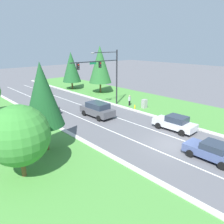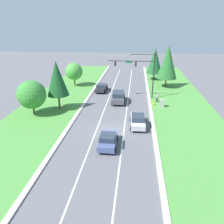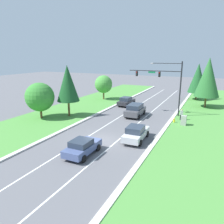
{
  "view_description": "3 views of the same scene",
  "coord_description": "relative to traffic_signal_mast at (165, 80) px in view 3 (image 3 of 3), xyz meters",
  "views": [
    {
      "loc": [
        -16.57,
        -10.07,
        9.12
      ],
      "look_at": [
        -1.45,
        6.62,
        2.04
      ],
      "focal_mm": 35.0,
      "sensor_mm": 36.0,
      "label": 1
    },
    {
      "loc": [
        3.01,
        -25.08,
        12.98
      ],
      "look_at": [
        -0.06,
        2.95,
        1.47
      ],
      "focal_mm": 35.0,
      "sensor_mm": 36.0,
      "label": 2
    },
    {
      "loc": [
        10.86,
        -19.65,
        9.09
      ],
      "look_at": [
        -1.58,
        6.58,
        1.55
      ],
      "focal_mm": 35.0,
      "sensor_mm": 36.0,
      "label": 3
    }
  ],
  "objects": [
    {
      "name": "conifer_near_right_tree",
      "position": [
        3.58,
        14.82,
        -0.93
      ],
      "size": [
        3.73,
        3.73,
        7.57
      ],
      "color": "brown",
      "rests_on": "ground_plane"
    },
    {
      "name": "grass_verge_right",
      "position": [
        7.0,
        -13.98,
        -5.47
      ],
      "size": [
        10.0,
        90.0,
        0.08
      ],
      "color": "#4C8E3D",
      "rests_on": "ground_plane"
    },
    {
      "name": "curb_strip_left",
      "position": [
        -9.55,
        -13.98,
        -5.44
      ],
      "size": [
        0.5,
        90.0,
        0.15
      ],
      "color": "beige",
      "rests_on": "ground_plane"
    },
    {
      "name": "fire_hydrant",
      "position": [
        2.33,
        -3.8,
        -5.17
      ],
      "size": [
        0.34,
        0.2,
        0.7
      ],
      "color": "gold",
      "rests_on": "ground_plane"
    },
    {
      "name": "conifer_far_right_tree",
      "position": [
        5.67,
        8.14,
        -0.1
      ],
      "size": [
        4.24,
        4.24,
        8.81
      ],
      "color": "brown",
      "rests_on": "ground_plane"
    },
    {
      "name": "curb_strip_right",
      "position": [
        1.75,
        -13.98,
        -5.44
      ],
      "size": [
        0.5,
        90.0,
        0.15
      ],
      "color": "beige",
      "rests_on": "ground_plane"
    },
    {
      "name": "pedestrian",
      "position": [
        3.04,
        -2.07,
        -4.58
      ],
      "size": [
        0.42,
        0.31,
        1.69
      ],
      "rotation": [
        0.0,
        0.0,
        3.4
      ],
      "color": "black",
      "rests_on": "ground_plane"
    },
    {
      "name": "silver_sedan",
      "position": [
        -0.35,
        -12.1,
        -4.67
      ],
      "size": [
        2.18,
        4.71,
        1.67
      ],
      "rotation": [
        0.0,
        0.0,
        0.03
      ],
      "color": "silver",
      "rests_on": "ground_plane"
    },
    {
      "name": "conifer_mid_left_tree",
      "position": [
        -12.92,
        -7.13,
        -0.44
      ],
      "size": [
        3.36,
        3.36,
        7.78
      ],
      "color": "brown",
      "rests_on": "ground_plane"
    },
    {
      "name": "ground_plane",
      "position": [
        -3.9,
        -13.98,
        -5.51
      ],
      "size": [
        160.0,
        160.0,
        0.0
      ],
      "primitive_type": "plane",
      "color": "#5B5B60"
    },
    {
      "name": "slate_blue_sedan",
      "position": [
        -3.7,
        -17.67,
        -4.74
      ],
      "size": [
        2.09,
        4.25,
        1.52
      ],
      "rotation": [
        0.0,
        0.0,
        0.0
      ],
      "color": "#475684",
      "rests_on": "ground_plane"
    },
    {
      "name": "oak_far_left_tree",
      "position": [
        -14.21,
        6.85,
        -2.26
      ],
      "size": [
        3.68,
        3.68,
        5.1
      ],
      "color": "brown",
      "rests_on": "ground_plane"
    },
    {
      "name": "traffic_signal_mast",
      "position": [
        0.0,
        0.0,
        0.0
      ],
      "size": [
        8.19,
        0.41,
        8.28
      ],
      "color": "black",
      "rests_on": "ground_plane"
    },
    {
      "name": "grass_verge_left",
      "position": [
        -14.8,
        -13.98,
        -5.47
      ],
      "size": [
        10.0,
        90.0,
        0.08
      ],
      "color": "#4C8E3D",
      "rests_on": "ground_plane"
    },
    {
      "name": "lane_stripe_inner_left",
      "position": [
        -5.7,
        -13.98,
        -5.51
      ],
      "size": [
        0.14,
        81.0,
        0.01
      ],
      "color": "white",
      "rests_on": "ground_plane"
    },
    {
      "name": "lane_stripe_inner_right",
      "position": [
        -2.1,
        -13.98,
        -5.51
      ],
      "size": [
        0.14,
        81.0,
        0.01
      ],
      "color": "white",
      "rests_on": "ground_plane"
    },
    {
      "name": "graphite_suv",
      "position": [
        -3.74,
        -2.76,
        -4.52
      ],
      "size": [
        2.38,
        4.85,
        1.9
      ],
      "rotation": [
        0.0,
        0.0,
        0.03
      ],
      "color": "#4C4C51",
      "rests_on": "ground_plane"
    },
    {
      "name": "utility_cabinet",
      "position": [
        3.66,
        -4.45,
        -4.83
      ],
      "size": [
        0.7,
        0.6,
        1.37
      ],
      "color": "#9E9E99",
      "rests_on": "ground_plane"
    },
    {
      "name": "charcoal_sedan",
      "position": [
        -7.71,
        3.46,
        -4.69
      ],
      "size": [
        2.21,
        4.51,
        1.63
      ],
      "rotation": [
        0.0,
        0.0,
        -0.05
      ],
      "color": "#28282D",
      "rests_on": "ground_plane"
    },
    {
      "name": "oak_near_left_tree",
      "position": [
        -16.03,
        -9.81,
        -2.31
      ],
      "size": [
        4.21,
        4.21,
        5.31
      ],
      "color": "brown",
      "rests_on": "ground_plane"
    }
  ]
}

